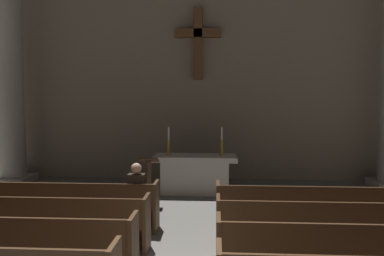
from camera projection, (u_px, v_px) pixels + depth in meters
pew_left_row_3 at (29, 222)px, 6.67m from camera, size 4.04×0.50×0.95m
pew_left_row_4 at (54, 205)px, 7.70m from camera, size 4.04×0.50×0.95m
pew_right_row_2 at (367, 254)px, 5.31m from camera, size 4.04×0.50×0.95m
pew_right_row_3 at (342, 228)px, 6.35m from camera, size 4.04×0.50×0.95m
pew_right_row_4 at (325, 209)px, 7.39m from camera, size 4.04×0.50×0.95m
column_left_fourth at (10, 74)px, 11.51m from camera, size 1.13×1.13×6.59m
altar at (195, 173)px, 10.49m from camera, size 2.20×0.90×1.01m
candlestick_left at (169, 146)px, 10.47m from camera, size 0.16×0.16×0.74m
candlestick_right at (222, 146)px, 10.39m from camera, size 0.16×0.16×0.74m
apse_with_cross at (198, 57)px, 12.12m from camera, size 12.10×0.50×7.47m
lectern at (149, 182)px, 9.36m from camera, size 0.44×0.36×1.15m
lone_worshipper at (137, 195)px, 7.63m from camera, size 0.32×0.43×1.32m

